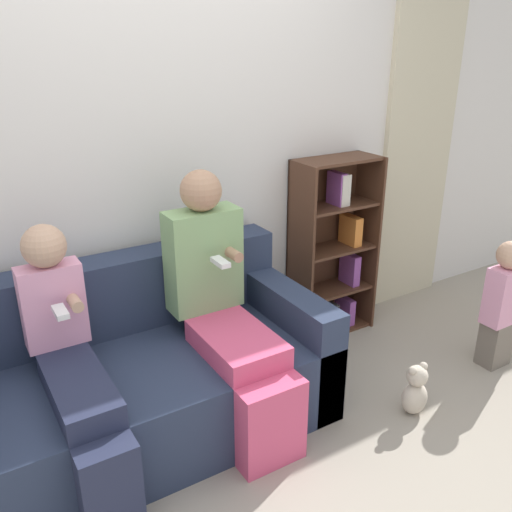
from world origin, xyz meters
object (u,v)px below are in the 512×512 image
child_seated (73,365)px  teddy_bear (415,390)px  bookshelf (332,249)px  adult_seated (224,304)px  toddler_standing (502,302)px  couch (132,382)px

child_seated → teddy_bear: size_ratio=3.77×
bookshelf → teddy_bear: 1.07m
adult_seated → child_seated: bearing=-177.3°
child_seated → toddler_standing: bearing=-9.7°
couch → child_seated: (-0.28, -0.15, 0.27)m
couch → child_seated: size_ratio=1.71×
couch → toddler_standing: size_ratio=2.39×
couch → toddler_standing: 2.11m
bookshelf → teddy_bear: bearing=-101.7°
toddler_standing → teddy_bear: (-0.76, -0.08, -0.27)m
toddler_standing → adult_seated: bearing=164.7°
toddler_standing → bookshelf: bearing=122.4°
couch → toddler_standing: bearing=-15.0°
adult_seated → toddler_standing: size_ratio=1.59×
bookshelf → teddy_bear: (-0.20, -0.96, -0.43)m
child_seated → bookshelf: (1.77, 0.48, 0.01)m
couch → adult_seated: adult_seated is taller
adult_seated → teddy_bear: adult_seated is taller
adult_seated → teddy_bear: (0.83, -0.51, -0.50)m
adult_seated → toddler_standing: adult_seated is taller
toddler_standing → child_seated: bearing=170.3°
adult_seated → teddy_bear: bearing=-31.8°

